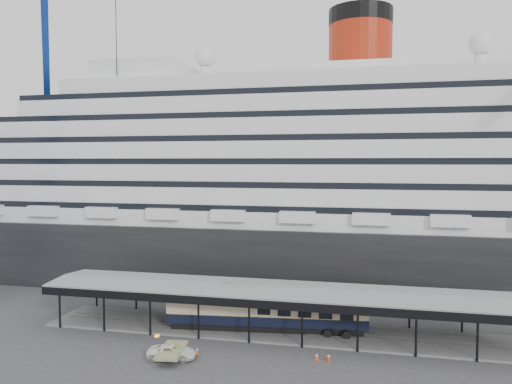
# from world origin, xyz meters

# --- Properties ---
(ground) EXTENTS (200.00, 200.00, 0.00)m
(ground) POSITION_xyz_m (0.00, 0.00, 0.00)
(ground) COLOR #353538
(ground) RESTS_ON ground
(cruise_ship) EXTENTS (130.00, 30.00, 43.90)m
(cruise_ship) POSITION_xyz_m (0.05, 32.00, 18.35)
(cruise_ship) COLOR black
(cruise_ship) RESTS_ON ground
(platform_canopy) EXTENTS (56.00, 9.18, 5.30)m
(platform_canopy) POSITION_xyz_m (0.00, 5.00, 2.36)
(platform_canopy) COLOR slate
(platform_canopy) RESTS_ON ground
(port_truck) EXTENTS (5.12, 2.87, 1.35)m
(port_truck) POSITION_xyz_m (-9.43, -4.98, 0.68)
(port_truck) COLOR white
(port_truck) RESTS_ON ground
(pullman_carriage) EXTENTS (23.25, 5.35, 22.65)m
(pullman_carriage) POSITION_xyz_m (-1.78, 5.00, 2.74)
(pullman_carriage) COLOR black
(pullman_carriage) RESTS_ON ground
(traffic_cone_left) EXTENTS (0.45, 0.45, 0.74)m
(traffic_cone_left) POSITION_xyz_m (-7.36, -3.29, 0.37)
(traffic_cone_left) COLOR #DF570C
(traffic_cone_left) RESTS_ON ground
(traffic_cone_mid) EXTENTS (0.50, 0.50, 0.76)m
(traffic_cone_mid) POSITION_xyz_m (4.77, -2.16, 0.38)
(traffic_cone_mid) COLOR #F1460D
(traffic_cone_mid) RESTS_ON ground
(traffic_cone_right) EXTENTS (0.53, 0.53, 0.81)m
(traffic_cone_right) POSITION_xyz_m (5.94, -2.16, 0.40)
(traffic_cone_right) COLOR red
(traffic_cone_right) RESTS_ON ground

